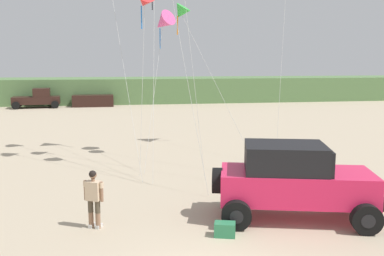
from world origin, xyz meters
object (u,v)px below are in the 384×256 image
(kite_orange_streamer, at_px, (181,13))
(kite_green_box, at_px, (145,1))
(distant_pickup, at_px, (38,99))
(distant_sedan, at_px, (93,101))
(kite_white_parafoil, at_px, (163,23))
(cooler_box, at_px, (225,229))
(jeep, at_px, (294,179))
(person_watching, at_px, (94,196))

(kite_orange_streamer, xyz_separation_m, kite_green_box, (-1.73, -1.40, 0.31))
(distant_pickup, distance_m, kite_orange_streamer, 28.36)
(distant_sedan, bearing_deg, kite_white_parafoil, -79.07)
(cooler_box, height_order, distant_sedan, distant_sedan)
(cooler_box, distance_m, kite_green_box, 10.80)
(distant_sedan, bearing_deg, cooler_box, -81.69)
(jeep, distance_m, cooler_box, 2.69)
(person_watching, bearing_deg, distant_pickup, 102.68)
(jeep, height_order, kite_white_parafoil, kite_white_parafoil)
(jeep, relative_size, distant_sedan, 1.19)
(cooler_box, bearing_deg, distant_pickup, 124.06)
(distant_pickup, bearing_deg, kite_orange_streamer, -66.14)
(cooler_box, height_order, kite_white_parafoil, kite_white_parafoil)
(jeep, distance_m, kite_orange_streamer, 10.46)
(distant_sedan, height_order, kite_white_parafoil, kite_white_parafoil)
(distant_pickup, relative_size, kite_green_box, 0.61)
(distant_sedan, bearing_deg, kite_orange_streamer, -78.14)
(person_watching, distance_m, kite_orange_streamer, 10.84)
(distant_sedan, relative_size, kite_green_box, 0.54)
(jeep, distance_m, person_watching, 5.80)
(kite_green_box, bearing_deg, distant_pickup, 109.52)
(kite_white_parafoil, bearing_deg, kite_green_box, -110.73)
(kite_green_box, bearing_deg, kite_orange_streamer, 38.98)
(cooler_box, xyz_separation_m, kite_white_parafoil, (-0.54, 10.78, 6.35))
(person_watching, bearing_deg, kite_orange_streamer, 66.33)
(kite_white_parafoil, bearing_deg, cooler_box, -87.13)
(person_watching, relative_size, distant_sedan, 0.40)
(person_watching, relative_size, cooler_box, 2.98)
(distant_sedan, distance_m, kite_white_parafoil, 25.64)
(cooler_box, bearing_deg, kite_green_box, 117.43)
(jeep, height_order, distant_sedan, jeep)
(person_watching, xyz_separation_m, kite_orange_streamer, (3.64, 8.31, 5.94))
(distant_sedan, xyz_separation_m, kite_white_parafoil, (5.01, -24.44, 5.94))
(distant_sedan, height_order, kite_orange_streamer, kite_orange_streamer)
(person_watching, xyz_separation_m, distant_sedan, (-2.07, 34.06, -0.34))
(jeep, bearing_deg, cooler_box, -157.63)
(kite_white_parafoil, bearing_deg, kite_orange_streamer, -61.81)
(person_watching, height_order, cooler_box, person_watching)
(cooler_box, bearing_deg, person_watching, 177.94)
(distant_pickup, bearing_deg, cooler_box, -72.39)
(jeep, distance_m, distant_pickup, 36.42)
(person_watching, relative_size, distant_pickup, 0.35)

